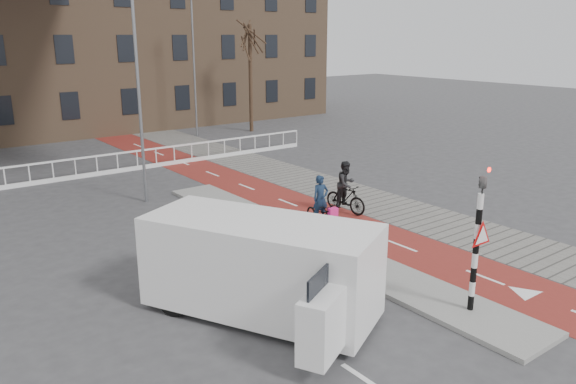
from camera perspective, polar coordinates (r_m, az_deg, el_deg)
ground at (r=15.95m, az=13.32°, el=-8.64°), size 120.00×120.00×0.00m
bike_lane at (r=23.92m, az=-2.93°, el=0.02°), size 2.50×60.00×0.01m
sidewalk at (r=25.54m, az=2.26°, el=1.05°), size 3.00×60.00×0.01m
curb_island at (r=18.07m, az=2.09°, el=-5.05°), size 1.80×16.00×0.12m
traffic_signal at (r=13.67m, az=18.73°, el=-4.25°), size 0.80×0.80×3.68m
bollard at (r=17.44m, az=5.06°, el=-4.46°), size 0.12×0.12×0.70m
cyclist_near at (r=19.29m, az=3.33°, el=-1.91°), size 0.90×1.86×1.87m
cyclist_far at (r=21.01m, az=5.89°, el=0.06°), size 0.92×1.89×1.97m
van at (r=13.27m, az=-2.82°, el=-7.52°), size 4.43×5.84×2.34m
railing at (r=27.53m, az=-22.72°, el=1.55°), size 28.00×0.10×0.99m
townhouse_row at (r=41.93m, az=-26.70°, el=15.96°), size 46.00×10.00×15.90m
tree_right at (r=38.83m, az=-3.81°, el=11.39°), size 0.26×0.26×7.12m
streetlight_near at (r=22.41m, az=-14.89°, el=9.17°), size 0.12×0.12×8.23m
streetlight_right at (r=37.34m, az=-9.52°, el=12.29°), size 0.12×0.12×8.75m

